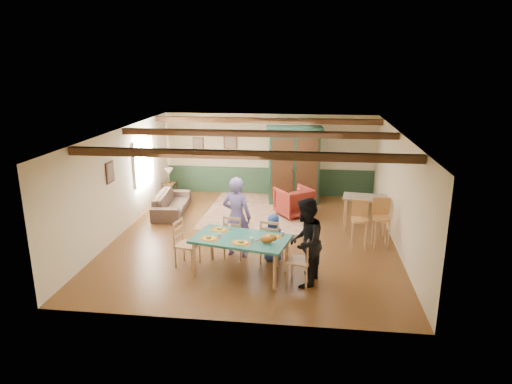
# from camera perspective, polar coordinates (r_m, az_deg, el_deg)

# --- Properties ---
(floor) EXTENTS (8.00, 8.00, 0.00)m
(floor) POSITION_cam_1_polar(r_m,az_deg,el_deg) (11.81, -0.20, -5.60)
(floor) COLOR #533017
(floor) RESTS_ON ground
(wall_back) EXTENTS (7.00, 0.02, 2.70)m
(wall_back) POSITION_cam_1_polar(r_m,az_deg,el_deg) (15.25, 1.64, 4.68)
(wall_back) COLOR beige
(wall_back) RESTS_ON floor
(wall_left) EXTENTS (0.02, 8.00, 2.70)m
(wall_left) POSITION_cam_1_polar(r_m,az_deg,el_deg) (12.29, -16.62, 1.21)
(wall_left) COLOR beige
(wall_left) RESTS_ON floor
(wall_right) EXTENTS (0.02, 8.00, 2.70)m
(wall_right) POSITION_cam_1_polar(r_m,az_deg,el_deg) (11.50, 17.37, 0.15)
(wall_right) COLOR beige
(wall_right) RESTS_ON floor
(ceiling) EXTENTS (7.00, 8.00, 0.02)m
(ceiling) POSITION_cam_1_polar(r_m,az_deg,el_deg) (11.10, -0.21, 7.47)
(ceiling) COLOR white
(ceiling) RESTS_ON wall_back
(wainscot_back) EXTENTS (6.95, 0.03, 0.90)m
(wainscot_back) POSITION_cam_1_polar(r_m,az_deg,el_deg) (15.44, 1.60, 1.39)
(wainscot_back) COLOR #1E3724
(wainscot_back) RESTS_ON floor
(ceiling_beam_front) EXTENTS (6.95, 0.16, 0.16)m
(ceiling_beam_front) POSITION_cam_1_polar(r_m,az_deg,el_deg) (8.87, -2.04, 4.68)
(ceiling_beam_front) COLOR #341D0E
(ceiling_beam_front) RESTS_ON ceiling
(ceiling_beam_mid) EXTENTS (6.95, 0.16, 0.16)m
(ceiling_beam_mid) POSITION_cam_1_polar(r_m,az_deg,el_deg) (11.50, 0.03, 7.32)
(ceiling_beam_mid) COLOR #341D0E
(ceiling_beam_mid) RESTS_ON ceiling
(ceiling_beam_back) EXTENTS (6.95, 0.16, 0.16)m
(ceiling_beam_back) POSITION_cam_1_polar(r_m,az_deg,el_deg) (14.07, 1.30, 8.92)
(ceiling_beam_back) COLOR #341D0E
(ceiling_beam_back) RESTS_ON ceiling
(window_left) EXTENTS (0.06, 1.60, 1.30)m
(window_left) POSITION_cam_1_polar(r_m,az_deg,el_deg) (13.77, -13.83, 3.83)
(window_left) COLOR white
(window_left) RESTS_ON wall_left
(picture_left_wall) EXTENTS (0.04, 0.42, 0.52)m
(picture_left_wall) POSITION_cam_1_polar(r_m,az_deg,el_deg) (11.66, -17.78, 2.36)
(picture_left_wall) COLOR gray
(picture_left_wall) RESTS_ON wall_left
(picture_back_a) EXTENTS (0.45, 0.04, 0.55)m
(picture_back_a) POSITION_cam_1_polar(r_m,az_deg,el_deg) (15.31, -3.24, 6.42)
(picture_back_a) COLOR gray
(picture_back_a) RESTS_ON wall_back
(picture_back_b) EXTENTS (0.38, 0.04, 0.48)m
(picture_back_b) POSITION_cam_1_polar(r_m,az_deg,el_deg) (15.56, -7.25, 5.92)
(picture_back_b) COLOR gray
(picture_back_b) RESTS_ON wall_back
(dining_table) EXTENTS (2.15, 1.49, 0.82)m
(dining_table) POSITION_cam_1_polar(r_m,az_deg,el_deg) (9.69, -1.88, -8.00)
(dining_table) COLOR #206659
(dining_table) RESTS_ON floor
(dining_chair_far_left) EXTENTS (0.55, 0.57, 1.04)m
(dining_chair_far_left) POSITION_cam_1_polar(r_m,az_deg,el_deg) (10.47, -2.58, -5.47)
(dining_chair_far_left) COLOR tan
(dining_chair_far_left) RESTS_ON floor
(dining_chair_far_right) EXTENTS (0.55, 0.57, 1.04)m
(dining_chair_far_right) POSITION_cam_1_polar(r_m,az_deg,el_deg) (10.20, 2.02, -6.07)
(dining_chair_far_right) COLOR tan
(dining_chair_far_right) RESTS_ON floor
(dining_chair_end_left) EXTENTS (0.57, 0.55, 1.04)m
(dining_chair_end_left) POSITION_cam_1_polar(r_m,az_deg,el_deg) (10.13, -8.57, -6.40)
(dining_chair_end_left) COLOR tan
(dining_chair_end_left) RESTS_ON floor
(dining_chair_end_right) EXTENTS (0.57, 0.55, 1.04)m
(dining_chair_end_right) POSITION_cam_1_polar(r_m,az_deg,el_deg) (9.30, 5.44, -8.39)
(dining_chair_end_right) COLOR tan
(dining_chair_end_right) RESTS_ON floor
(person_man) EXTENTS (0.77, 0.59, 1.88)m
(person_man) POSITION_cam_1_polar(r_m,az_deg,el_deg) (10.40, -2.43, -3.14)
(person_man) COLOR #7461A6
(person_man) RESTS_ON floor
(person_woman) EXTENTS (0.85, 1.00, 1.80)m
(person_woman) POSITION_cam_1_polar(r_m,az_deg,el_deg) (9.13, 6.17, -6.29)
(person_woman) COLOR black
(person_woman) RESTS_ON floor
(person_child) EXTENTS (0.60, 0.46, 1.10)m
(person_child) POSITION_cam_1_polar(r_m,az_deg,el_deg) (10.26, 2.16, -5.74)
(person_child) COLOR #2849A1
(person_child) RESTS_ON floor
(cat) EXTENTS (0.42, 0.23, 0.20)m
(cat) POSITION_cam_1_polar(r_m,az_deg,el_deg) (9.21, 1.36, -5.88)
(cat) COLOR #BE6121
(cat) RESTS_ON dining_table
(place_setting_near_left) EXTENTS (0.50, 0.41, 0.11)m
(place_setting_near_left) POSITION_cam_1_polar(r_m,az_deg,el_deg) (9.50, -5.90, -5.56)
(place_setting_near_left) COLOR yellow
(place_setting_near_left) RESTS_ON dining_table
(place_setting_near_center) EXTENTS (0.50, 0.41, 0.11)m
(place_setting_near_center) POSITION_cam_1_polar(r_m,az_deg,el_deg) (9.23, -1.88, -6.12)
(place_setting_near_center) COLOR yellow
(place_setting_near_center) RESTS_ON dining_table
(place_setting_far_left) EXTENTS (0.50, 0.41, 0.11)m
(place_setting_far_left) POSITION_cam_1_polar(r_m,az_deg,el_deg) (9.96, -4.58, -4.47)
(place_setting_far_left) COLOR yellow
(place_setting_far_left) RESTS_ON dining_table
(place_setting_far_right) EXTENTS (0.50, 0.41, 0.11)m
(place_setting_far_right) POSITION_cam_1_polar(r_m,az_deg,el_deg) (9.56, 2.06, -5.31)
(place_setting_far_right) COLOR yellow
(place_setting_far_right) RESTS_ON dining_table
(area_rug) EXTENTS (3.24, 3.81, 0.01)m
(area_rug) POSITION_cam_1_polar(r_m,az_deg,el_deg) (13.77, 0.54, -2.36)
(area_rug) COLOR beige
(area_rug) RESTS_ON floor
(armoire) EXTENTS (1.79, 0.90, 2.42)m
(armoire) POSITION_cam_1_polar(r_m,az_deg,el_deg) (14.36, 4.75, 3.35)
(armoire) COLOR #143225
(armoire) RESTS_ON floor
(armchair) EXTENTS (1.27, 1.28, 0.84)m
(armchair) POSITION_cam_1_polar(r_m,az_deg,el_deg) (13.30, 4.78, -1.21)
(armchair) COLOR #551311
(armchair) RESTS_ON floor
(sofa) EXTENTS (0.98, 2.12, 0.60)m
(sofa) POSITION_cam_1_polar(r_m,az_deg,el_deg) (13.78, -10.49, -1.34)
(sofa) COLOR #44332A
(sofa) RESTS_ON floor
(end_table) EXTENTS (0.48, 0.48, 0.53)m
(end_table) POSITION_cam_1_polar(r_m,az_deg,el_deg) (15.20, -10.72, 0.16)
(end_table) COLOR #341D0E
(end_table) RESTS_ON floor
(table_lamp) EXTENTS (0.30, 0.30, 0.49)m
(table_lamp) POSITION_cam_1_polar(r_m,az_deg,el_deg) (15.07, -10.82, 2.03)
(table_lamp) COLOR #CEAC85
(table_lamp) RESTS_ON end_table
(counter_table) EXTENTS (1.22, 0.81, 0.95)m
(counter_table) POSITION_cam_1_polar(r_m,az_deg,el_deg) (12.38, 13.38, -2.67)
(counter_table) COLOR tan
(counter_table) RESTS_ON floor
(bar_stool_left) EXTENTS (0.44, 0.48, 1.17)m
(bar_stool_left) POSITION_cam_1_polar(r_m,az_deg,el_deg) (11.18, 12.80, -4.10)
(bar_stool_left) COLOR tan
(bar_stool_left) RESTS_ON floor
(bar_stool_right) EXTENTS (0.45, 0.49, 1.21)m
(bar_stool_right) POSITION_cam_1_polar(r_m,az_deg,el_deg) (11.33, 15.37, -3.87)
(bar_stool_right) COLOR tan
(bar_stool_right) RESTS_ON floor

